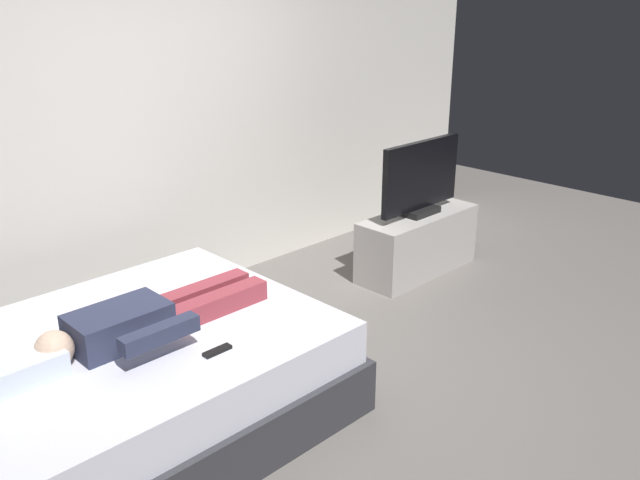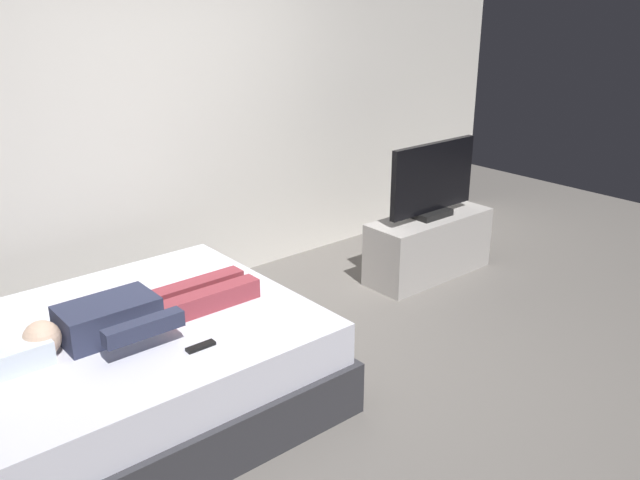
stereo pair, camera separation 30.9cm
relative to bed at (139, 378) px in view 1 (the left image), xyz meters
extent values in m
plane|color=slate|center=(0.92, -0.43, -0.26)|extent=(10.00, 10.00, 0.00)
cube|color=silver|center=(1.32, 1.32, 1.14)|extent=(6.40, 0.10, 2.80)
cube|color=#333338|center=(0.00, 0.00, -0.11)|extent=(1.94, 1.62, 0.30)
cube|color=white|center=(0.00, 0.00, 0.16)|extent=(1.86, 1.54, 0.24)
cube|color=white|center=(-0.65, 0.00, 0.34)|extent=(0.48, 0.34, 0.12)
cube|color=#2D334C|center=(-0.10, -0.05, 0.37)|extent=(0.48, 0.28, 0.18)
sphere|color=beige|center=(-0.43, -0.05, 0.37)|extent=(0.18, 0.18, 0.18)
cube|color=#993842|center=(0.44, -0.13, 0.33)|extent=(0.60, 0.11, 0.11)
cube|color=#993842|center=(0.44, 0.03, 0.33)|extent=(0.60, 0.11, 0.11)
cube|color=#2D334C|center=(-0.04, -0.33, 0.41)|extent=(0.40, 0.08, 0.08)
cube|color=black|center=(0.18, -0.47, 0.29)|extent=(0.15, 0.04, 0.02)
cube|color=#B7B2AD|center=(2.68, 0.23, -0.01)|extent=(1.10, 0.40, 0.50)
cube|color=black|center=(2.68, 0.23, 0.26)|extent=(0.32, 0.20, 0.05)
cube|color=black|center=(2.68, 0.23, 0.56)|extent=(0.88, 0.05, 0.54)
camera|label=1|loc=(-1.46, -2.84, 1.92)|focal=37.68mm
camera|label=2|loc=(-1.24, -3.05, 1.92)|focal=37.68mm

